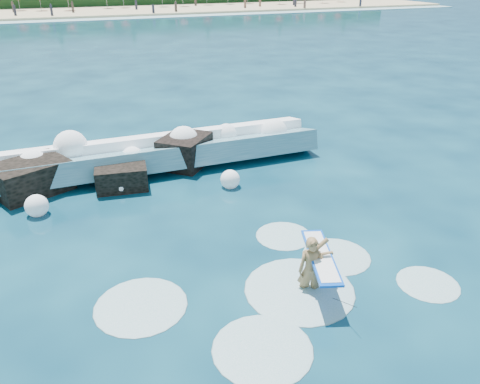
# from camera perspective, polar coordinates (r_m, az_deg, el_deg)

# --- Properties ---
(ground) EXTENTS (200.00, 200.00, 0.00)m
(ground) POSITION_cam_1_polar(r_m,az_deg,el_deg) (12.40, -3.09, -9.91)
(ground) COLOR #072639
(ground) RESTS_ON ground
(beach) EXTENTS (140.00, 20.00, 0.40)m
(beach) POSITION_cam_1_polar(r_m,az_deg,el_deg) (87.91, -20.80, 19.79)
(beach) COLOR tan
(beach) RESTS_ON ground
(wet_band) EXTENTS (140.00, 5.00, 0.08)m
(wet_band) POSITION_cam_1_polar(r_m,az_deg,el_deg) (76.98, -20.37, 19.07)
(wet_band) COLOR silver
(wet_band) RESTS_ON ground
(breaking_wave) EXTENTS (16.68, 2.66, 1.44)m
(breaking_wave) POSITION_cam_1_polar(r_m,az_deg,el_deg) (18.67, -15.62, 3.74)
(breaking_wave) COLOR teal
(breaking_wave) RESTS_ON ground
(rock_cluster) EXTENTS (8.41, 3.28, 1.39)m
(rock_cluster) POSITION_cam_1_polar(r_m,az_deg,el_deg) (18.01, -15.81, 2.68)
(rock_cluster) COLOR black
(rock_cluster) RESTS_ON ground
(surfer_with_board) EXTENTS (1.30, 2.94, 1.76)m
(surfer_with_board) POSITION_cam_1_polar(r_m,az_deg,el_deg) (11.64, 8.91, -9.02)
(surfer_with_board) COLOR olive
(surfer_with_board) RESTS_ON ground
(wave_spray) EXTENTS (14.87, 4.49, 1.74)m
(wave_spray) POSITION_cam_1_polar(r_m,az_deg,el_deg) (18.42, -16.07, 4.48)
(wave_spray) COLOR white
(wave_spray) RESTS_ON ground
(surf_foam) EXTENTS (8.81, 5.86, 0.14)m
(surf_foam) POSITION_cam_1_polar(r_m,az_deg,el_deg) (11.83, 4.53, -11.99)
(surf_foam) COLOR silver
(surf_foam) RESTS_ON ground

